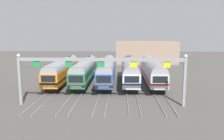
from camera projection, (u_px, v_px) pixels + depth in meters
name	position (u px, v px, depth m)	size (l,w,h in m)	color
ground_plane	(107.00, 84.00, 44.28)	(160.00, 160.00, 0.00)	#4C4944
track_bed	(111.00, 69.00, 61.04)	(18.78, 70.00, 0.15)	gray
commuter_train_orange	(63.00, 70.00, 44.16)	(2.88, 18.06, 5.05)	orange
commuter_train_green	(85.00, 70.00, 44.00)	(2.88, 18.06, 5.05)	#236B42
commuter_train_blue	(107.00, 70.00, 43.84)	(2.88, 18.06, 4.77)	#284C9E
commuter_train_silver	(129.00, 70.00, 43.69)	(2.88, 18.06, 5.05)	silver
commuter_train_stainless	(152.00, 70.00, 43.53)	(2.88, 18.06, 4.77)	#B2B5BA
catenary_gantry	(101.00, 67.00, 30.12)	(22.52, 0.44, 6.97)	gray
maintenance_building	(146.00, 52.00, 74.92)	(19.56, 10.00, 7.00)	gray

